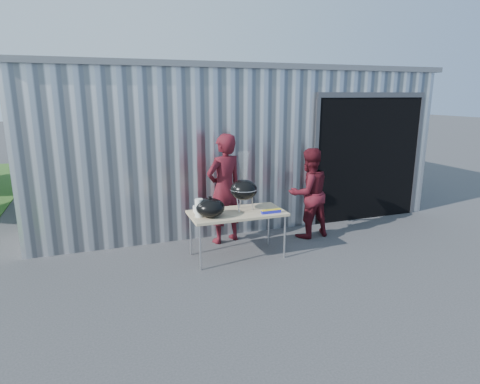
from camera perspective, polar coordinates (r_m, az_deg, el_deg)
name	(u,v)px	position (r m, az deg, el deg)	size (l,w,h in m)	color
ground	(248,273)	(6.01, 1.09, -11.50)	(80.00, 80.00, 0.00)	#39393B
building	(216,136)	(10.13, -3.37, 7.90)	(8.20, 6.20, 3.10)	silver
folding_table	(237,214)	(6.36, -0.42, -3.20)	(1.50, 0.75, 0.75)	tan
kettle_grill	(244,185)	(6.34, 0.53, 1.04)	(0.44, 0.44, 0.94)	black
grill_lid	(210,208)	(6.08, -4.25, -2.23)	(0.44, 0.44, 0.32)	black
paper_towels	(199,208)	(6.09, -5.85, -2.28)	(0.12, 0.12, 0.28)	white
white_tub	(200,209)	(6.35, -5.68, -2.43)	(0.20, 0.15, 0.10)	white
foil_box	(271,211)	(6.28, 4.45, -2.76)	(0.32, 0.06, 0.06)	#1D20BD
person_cook	(224,189)	(6.97, -2.24, 0.44)	(0.70, 0.46, 1.92)	#4E111A
person_bystander	(309,193)	(7.36, 9.72, -0.16)	(0.80, 0.62, 1.64)	#4E111A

